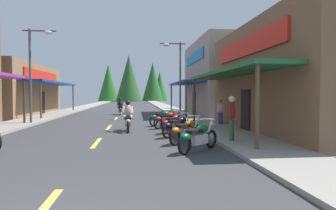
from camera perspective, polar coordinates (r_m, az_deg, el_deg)
ground at (r=32.43m, az=-9.00°, el=-1.30°), size 9.06×89.44×0.10m
sidewalk_left at (r=33.19m, az=-18.95°, el=-1.12°), size 2.41×89.44×0.12m
sidewalk_right at (r=32.67m, az=1.10°, el=-1.06°), size 2.41×89.44×0.12m
centerline_dashes at (r=35.17m, az=-8.80°, el=-0.94°), size 0.16×63.50×0.01m
storefront_right_near at (r=16.95m, az=28.57°, el=4.67°), size 10.34×11.58×5.39m
storefront_right_far at (r=27.93m, az=11.24°, el=5.13°), size 7.83×10.70×6.71m
streetlamp_left at (r=19.84m, az=-24.56°, el=7.62°), size 1.98×0.30×5.86m
streetlamp_right at (r=22.59m, az=1.66°, el=7.09°), size 1.98×0.30×5.85m
motorcycle_parked_right_0 at (r=9.60m, az=5.91°, el=-6.16°), size 1.64×1.52×1.04m
motorcycle_parked_right_1 at (r=11.17m, az=3.65°, el=-4.98°), size 1.60×1.57×1.04m
motorcycle_parked_right_2 at (r=12.82m, az=2.00°, el=-4.06°), size 1.65×1.52×1.04m
motorcycle_parked_right_3 at (r=14.17m, az=1.10°, el=-3.47°), size 1.41×1.73×1.04m
motorcycle_parked_right_4 at (r=16.01m, az=-0.06°, el=-2.82°), size 1.74×1.40×1.04m
motorcycle_parked_right_5 at (r=17.29m, az=-0.98°, el=-2.46°), size 1.78×1.36×1.04m
rider_cruising_lead at (r=14.87m, az=-7.85°, el=-2.58°), size 0.60×2.14×1.57m
rider_cruising_trailing at (r=27.00m, az=-9.35°, el=-0.49°), size 0.60×2.14×1.57m
pedestrian_browsing at (r=17.43m, az=10.24°, el=-1.11°), size 0.40×0.52×1.56m
pedestrian_waiting at (r=11.23m, az=12.34°, el=-2.07°), size 0.42×0.48×1.81m
treeline_backdrop at (r=78.40m, az=-6.49°, el=4.62°), size 19.09×11.58×11.88m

